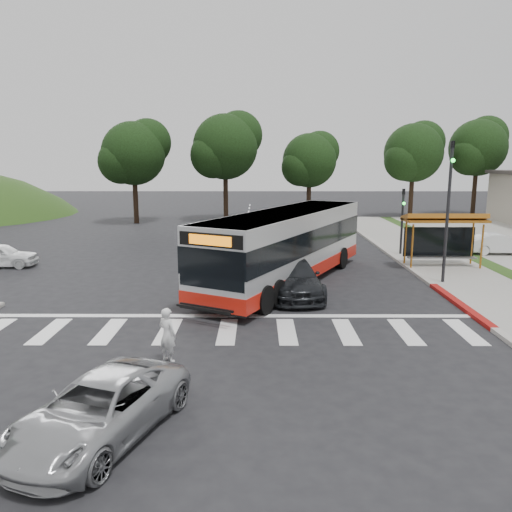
{
  "coord_description": "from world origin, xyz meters",
  "views": [
    {
      "loc": [
        1.03,
        -20.99,
        5.7
      ],
      "look_at": [
        0.95,
        0.11,
        1.6
      ],
      "focal_mm": 35.0,
      "sensor_mm": 36.0,
      "label": 1
    }
  ],
  "objects_px": {
    "pedestrian": "(167,335)",
    "dark_sedan": "(292,277)",
    "silver_suv_south": "(100,409)",
    "transit_bus": "(287,247)"
  },
  "relations": [
    {
      "from": "transit_bus",
      "to": "pedestrian",
      "type": "height_order",
      "value": "transit_bus"
    },
    {
      "from": "pedestrian",
      "to": "dark_sedan",
      "type": "height_order",
      "value": "pedestrian"
    },
    {
      "from": "dark_sedan",
      "to": "transit_bus",
      "type": "bearing_deg",
      "value": 88.0
    },
    {
      "from": "transit_bus",
      "to": "dark_sedan",
      "type": "distance_m",
      "value": 2.32
    },
    {
      "from": "transit_bus",
      "to": "dark_sedan",
      "type": "xyz_separation_m",
      "value": [
        0.13,
        -2.13,
        -0.92
      ]
    },
    {
      "from": "silver_suv_south",
      "to": "dark_sedan",
      "type": "bearing_deg",
      "value": 87.36
    },
    {
      "from": "dark_sedan",
      "to": "silver_suv_south",
      "type": "xyz_separation_m",
      "value": [
        -4.75,
        -11.22,
        -0.13
      ]
    },
    {
      "from": "transit_bus",
      "to": "silver_suv_south",
      "type": "relative_size",
      "value": 2.85
    },
    {
      "from": "dark_sedan",
      "to": "silver_suv_south",
      "type": "bearing_deg",
      "value": -118.48
    },
    {
      "from": "pedestrian",
      "to": "dark_sedan",
      "type": "xyz_separation_m",
      "value": [
        4.05,
        7.23,
        -0.04
      ]
    }
  ]
}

